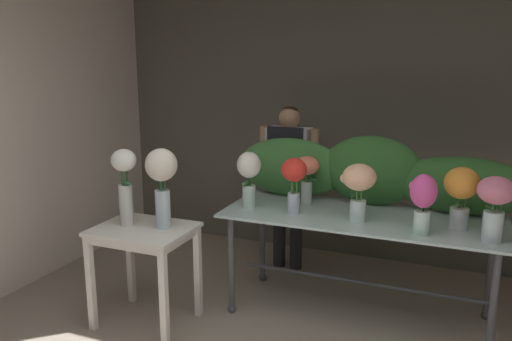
% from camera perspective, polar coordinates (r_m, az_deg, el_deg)
% --- Properties ---
extents(ground_plane, '(7.13, 7.13, 0.00)m').
position_cam_1_polar(ground_plane, '(4.27, 4.70, -16.23)').
color(ground_plane, gray).
extents(wall_back, '(5.12, 0.12, 2.98)m').
position_cam_1_polar(wall_back, '(5.34, 10.35, 6.34)').
color(wall_back, '#5B564C').
rests_on(wall_back, ground).
extents(wall_left, '(0.12, 3.36, 2.98)m').
position_cam_1_polar(wall_left, '(5.15, -23.35, 5.31)').
color(wall_left, beige).
rests_on(wall_left, ground).
extents(display_table_glass, '(2.11, 0.87, 0.85)m').
position_cam_1_polar(display_table_glass, '(4.13, 11.45, -6.47)').
color(display_table_glass, '#ABC5C2').
rests_on(display_table_glass, ground).
extents(side_table_white, '(0.72, 0.58, 0.78)m').
position_cam_1_polar(side_table_white, '(4.06, -12.22, -7.60)').
color(side_table_white, silver).
rests_on(side_table_white, ground).
extents(florist, '(0.59, 0.24, 1.59)m').
position_cam_1_polar(florist, '(4.94, 3.58, 0.00)').
color(florist, '#232328').
rests_on(florist, ground).
extents(foliage_backdrop, '(2.40, 0.28, 0.57)m').
position_cam_1_polar(foliage_backdrop, '(4.32, 13.18, -0.48)').
color(foliage_backdrop, '#387033').
rests_on(foliage_backdrop, display_table_glass).
extents(vase_ivory_lilies, '(0.19, 0.19, 0.46)m').
position_cam_1_polar(vase_ivory_lilies, '(4.14, -0.78, -0.40)').
color(vase_ivory_lilies, silver).
rests_on(vase_ivory_lilies, display_table_glass).
extents(vase_sunset_dahlias, '(0.24, 0.24, 0.45)m').
position_cam_1_polar(vase_sunset_dahlias, '(3.90, 21.63, -2.16)').
color(vase_sunset_dahlias, silver).
rests_on(vase_sunset_dahlias, display_table_glass).
extents(vase_peach_ranunculus, '(0.27, 0.25, 0.44)m').
position_cam_1_polar(vase_peach_ranunculus, '(3.86, 11.27, -1.48)').
color(vase_peach_ranunculus, silver).
rests_on(vase_peach_ranunculus, display_table_glass).
extents(vase_coral_tulips, '(0.22, 0.21, 0.40)m').
position_cam_1_polar(vase_coral_tulips, '(4.26, 5.58, -0.23)').
color(vase_coral_tulips, silver).
rests_on(vase_coral_tulips, display_table_glass).
extents(vase_scarlet_carnations, '(0.20, 0.20, 0.44)m').
position_cam_1_polar(vase_scarlet_carnations, '(4.00, 4.20, -0.78)').
color(vase_scarlet_carnations, silver).
rests_on(vase_scarlet_carnations, display_table_glass).
extents(vase_fuchsia_snapdragons, '(0.19, 0.18, 0.42)m').
position_cam_1_polar(vase_fuchsia_snapdragons, '(3.70, 17.85, -3.05)').
color(vase_fuchsia_snapdragons, silver).
rests_on(vase_fuchsia_snapdragons, display_table_glass).
extents(vase_rosy_anemones, '(0.24, 0.24, 0.44)m').
position_cam_1_polar(vase_rosy_anemones, '(3.72, 24.79, -3.21)').
color(vase_rosy_anemones, silver).
rests_on(vase_rosy_anemones, display_table_glass).
extents(vase_white_roses_tall, '(0.19, 0.19, 0.59)m').
position_cam_1_polar(vase_white_roses_tall, '(4.01, -14.23, -1.15)').
color(vase_white_roses_tall, silver).
rests_on(vase_white_roses_tall, side_table_white).
extents(vase_cream_lisianthus_tall, '(0.25, 0.24, 0.61)m').
position_cam_1_polar(vase_cream_lisianthus_tall, '(3.89, -10.32, -0.76)').
color(vase_cream_lisianthus_tall, silver).
rests_on(vase_cream_lisianthus_tall, side_table_white).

